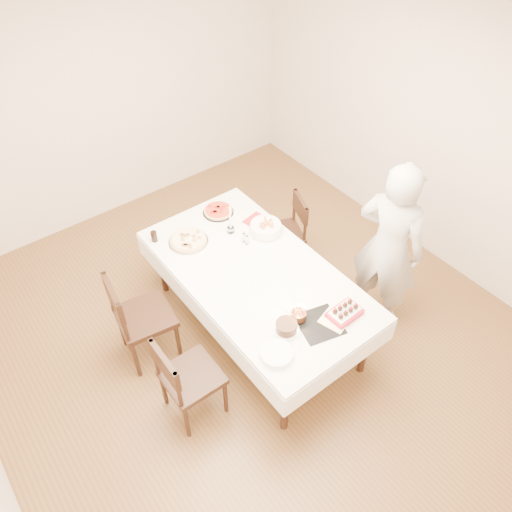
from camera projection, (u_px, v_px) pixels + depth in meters
floor at (250, 333)px, 4.70m from camera, size 5.00×5.00×0.00m
wall_back at (104, 100)px, 5.18m from camera, size 4.50×0.04×2.70m
wall_right at (437, 131)px, 4.74m from camera, size 0.04×5.00×2.70m
ceiling at (245, 44)px, 2.82m from camera, size 5.00×5.00×0.00m
dining_table at (256, 301)px, 4.50m from camera, size 1.87×2.41×0.75m
chair_right_savory at (282, 234)px, 5.08m from camera, size 0.56×0.56×0.84m
chair_left_savory at (145, 317)px, 4.23m from camera, size 0.56×0.56×0.97m
chair_left_dessert at (192, 377)px, 3.85m from camera, size 0.47×0.47×0.90m
person at (388, 247)px, 4.30m from camera, size 0.56×0.71×1.72m
pizza_white at (188, 240)px, 4.49m from camera, size 0.44×0.44×0.04m
pizza_pepperoni at (218, 211)px, 4.79m from camera, size 0.30×0.30×0.04m
red_placemat at (257, 221)px, 4.71m from camera, size 0.25×0.25×0.01m
pasta_bowl at (266, 228)px, 4.56m from camera, size 0.34×0.34×0.09m
taper_candle at (230, 219)px, 4.50m from camera, size 0.07×0.07×0.31m
shaker_pair at (247, 240)px, 4.46m from camera, size 0.11×0.11×0.09m
cola_glass at (154, 236)px, 4.48m from camera, size 0.07×0.07×0.10m
layer_cake at (286, 327)px, 3.77m from camera, size 0.25×0.25×0.09m
cake_board at (319, 324)px, 3.84m from camera, size 0.39×0.39×0.01m
birthday_cake at (299, 313)px, 3.82m from camera, size 0.13×0.13×0.13m
strawberry_box at (345, 313)px, 3.88m from camera, size 0.28×0.19×0.07m
box_lid at (338, 316)px, 3.89m from camera, size 0.35×0.28×0.03m
plate_stack at (277, 354)px, 3.61m from camera, size 0.32×0.32×0.05m
china_plate at (276, 355)px, 3.63m from camera, size 0.27×0.27×0.01m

